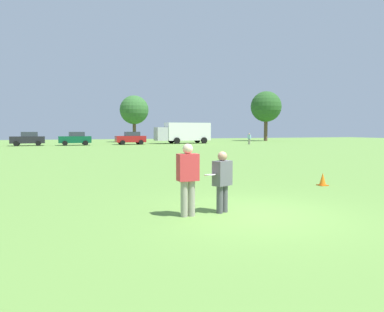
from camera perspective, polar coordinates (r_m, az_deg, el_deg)
name	(u,v)px	position (r m, az deg, el deg)	size (l,w,h in m)	color
ground_plane	(253,214)	(8.98, 9.63, -9.02)	(152.30, 152.30, 0.00)	#608C3D
player_thrower	(188,176)	(8.45, -0.67, -3.13)	(0.49, 0.29, 1.72)	gray
player_defender	(222,179)	(8.88, 4.82, -3.61)	(0.54, 0.44, 1.51)	#4C4C51
frisbee	(210,175)	(8.65, 2.86, -2.98)	(0.27, 0.27, 0.06)	white
traffic_cone	(323,179)	(14.10, 19.99, -3.49)	(0.32, 0.32, 0.48)	#D8590C
parked_car_center	(28,139)	(52.04, -24.53, 2.51)	(4.23, 2.27, 1.82)	black
parked_car_mid_right	(75,138)	(51.13, -18.01, 2.66)	(4.23, 2.27, 1.82)	#0C4C2D
parked_car_near_right	(131,138)	(52.15, -9.66, 2.82)	(4.23, 2.27, 1.82)	maroon
box_truck	(184,132)	(55.59, -1.33, 3.81)	(8.54, 3.11, 3.18)	white
bystander_sideline_watcher	(249,138)	(52.54, 9.05, 2.82)	(0.48, 0.50, 1.60)	gray
tree_east_birch	(134,110)	(62.91, -9.15, 7.20)	(4.91, 4.91, 7.98)	brown
tree_east_oak	(266,107)	(70.40, 11.65, 7.64)	(5.80, 5.80, 9.43)	brown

